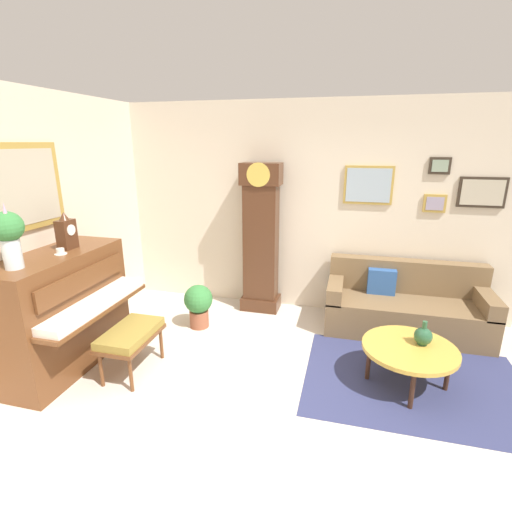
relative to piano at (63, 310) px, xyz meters
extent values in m
cube|color=beige|center=(2.23, -0.26, -0.67)|extent=(6.40, 6.00, 0.10)
cube|color=#B28E3D|center=(-0.30, 0.00, 1.23)|extent=(0.03, 1.10, 0.84)
cube|color=#BCB299|center=(-0.29, 0.00, 1.23)|extent=(0.01, 0.98, 0.72)
cube|color=beige|center=(2.23, 2.14, 0.78)|extent=(5.30, 0.10, 2.80)
cube|color=#B28E3D|center=(3.78, 2.08, 0.93)|extent=(0.26, 0.03, 0.22)
cube|color=#998EA8|center=(3.78, 2.06, 0.93)|extent=(0.20, 0.01, 0.16)
cube|color=#B28E3D|center=(2.98, 2.08, 1.13)|extent=(0.60, 0.03, 0.48)
cube|color=#9EB2C1|center=(2.98, 2.06, 1.13)|extent=(0.54, 0.01, 0.42)
cube|color=#33281E|center=(4.28, 2.08, 1.08)|extent=(0.52, 0.03, 0.36)
cube|color=#BCB299|center=(4.28, 2.06, 1.08)|extent=(0.46, 0.01, 0.30)
cube|color=#33281E|center=(3.78, 2.08, 1.38)|extent=(0.24, 0.03, 0.20)
cube|color=gray|center=(3.78, 2.06, 1.38)|extent=(0.18, 0.01, 0.14)
cube|color=navy|center=(3.51, 0.53, -0.61)|extent=(2.10, 1.50, 0.01)
cube|color=brown|center=(-0.02, 0.00, -0.01)|extent=(0.60, 1.44, 1.22)
cube|color=brown|center=(0.41, 0.00, 0.06)|extent=(0.28, 1.38, 0.04)
cube|color=white|center=(0.41, 0.00, 0.12)|extent=(0.26, 1.32, 0.08)
cube|color=brown|center=(0.30, 0.00, 0.36)|extent=(0.03, 1.20, 0.20)
cube|color=brown|center=(0.74, 0.04, -0.24)|extent=(0.42, 0.70, 0.04)
cube|color=olive|center=(0.74, 0.04, -0.18)|extent=(0.40, 0.68, 0.08)
cylinder|color=brown|center=(0.90, -0.26, -0.44)|extent=(0.04, 0.04, 0.36)
cylinder|color=brown|center=(0.90, 0.34, -0.44)|extent=(0.04, 0.04, 0.36)
cylinder|color=brown|center=(0.58, -0.26, -0.44)|extent=(0.04, 0.04, 0.36)
cylinder|color=brown|center=(0.58, 0.34, -0.44)|extent=(0.04, 0.04, 0.36)
cube|color=#4C2B19|center=(1.64, 1.87, -0.53)|extent=(0.52, 0.34, 0.18)
cube|color=#4C2B19|center=(1.64, 1.87, 0.27)|extent=(0.44, 0.28, 1.78)
cube|color=#4C2B19|center=(1.64, 1.87, 1.26)|extent=(0.52, 0.32, 0.28)
cylinder|color=gold|center=(1.64, 1.71, 1.26)|extent=(0.30, 0.02, 0.30)
cylinder|color=gold|center=(1.64, 1.82, 0.33)|extent=(0.03, 0.03, 0.70)
cube|color=brown|center=(3.53, 1.65, -0.41)|extent=(1.90, 0.80, 0.42)
cube|color=brown|center=(3.53, 1.95, 0.00)|extent=(1.90, 0.20, 0.44)
cube|color=brown|center=(2.67, 1.65, -0.12)|extent=(0.18, 0.80, 0.20)
cube|color=brown|center=(4.39, 1.65, -0.12)|extent=(0.18, 0.80, 0.20)
cube|color=#2D5699|center=(3.23, 1.79, -0.04)|extent=(0.34, 0.12, 0.32)
cylinder|color=gold|center=(3.43, 0.50, -0.22)|extent=(0.88, 0.88, 0.04)
torus|color=#3D2316|center=(3.43, 0.50, -0.22)|extent=(0.88, 0.88, 0.04)
cylinder|color=#3D2316|center=(3.43, 0.86, -0.43)|extent=(0.04, 0.04, 0.37)
cylinder|color=#3D2316|center=(3.79, 0.50, -0.43)|extent=(0.04, 0.04, 0.37)
cylinder|color=#3D2316|center=(3.43, 0.14, -0.43)|extent=(0.04, 0.04, 0.37)
cylinder|color=#3D2316|center=(3.07, 0.50, -0.43)|extent=(0.04, 0.04, 0.37)
cube|color=#4C2B19|center=(0.00, 0.21, 0.75)|extent=(0.12, 0.18, 0.30)
cylinder|color=white|center=(0.06, 0.21, 0.80)|extent=(0.01, 0.11, 0.11)
cone|color=#4C2B19|center=(0.00, 0.21, 0.94)|extent=(0.10, 0.10, 0.08)
cylinder|color=silver|center=(0.00, -0.45, 0.73)|extent=(0.15, 0.15, 0.26)
sphere|color=#387F3D|center=(0.00, -0.45, 0.97)|extent=(0.26, 0.26, 0.26)
cone|color=#D199B7|center=(0.03, -0.47, 1.10)|extent=(0.06, 0.06, 0.16)
cylinder|color=white|center=(0.07, 0.01, 0.61)|extent=(0.12, 0.12, 0.01)
cylinder|color=white|center=(0.07, 0.01, 0.63)|extent=(0.08, 0.08, 0.06)
cylinder|color=#234C33|center=(3.55, 0.58, -0.20)|extent=(0.09, 0.09, 0.01)
sphere|color=#285638|center=(3.55, 0.58, -0.12)|extent=(0.17, 0.17, 0.17)
cylinder|color=#285638|center=(3.55, 0.58, 0.00)|extent=(0.04, 0.04, 0.08)
cylinder|color=#935138|center=(1.01, 1.13, -0.51)|extent=(0.24, 0.24, 0.22)
sphere|color=#387F3D|center=(1.01, 1.13, -0.24)|extent=(0.36, 0.36, 0.36)
camera|label=1|loc=(2.80, -2.94, 1.65)|focal=26.53mm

